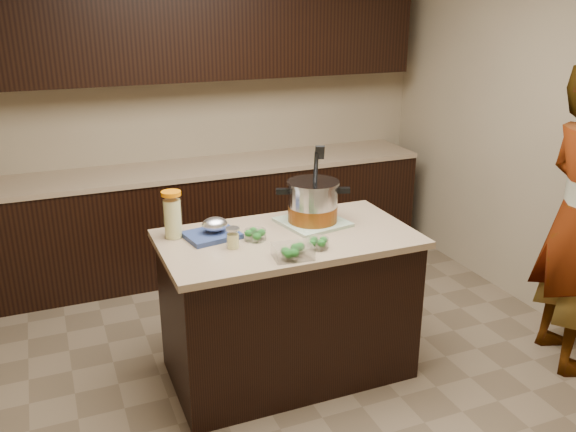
# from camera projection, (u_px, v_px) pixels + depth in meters

# --- Properties ---
(ground_plane) EXTENTS (4.00, 4.00, 0.00)m
(ground_plane) POSITION_uv_depth(u_px,v_px,m) (288.00, 370.00, 3.80)
(ground_plane) COLOR brown
(ground_plane) RESTS_ON ground
(room_shell) EXTENTS (4.04, 4.04, 2.72)m
(room_shell) POSITION_uv_depth(u_px,v_px,m) (288.00, 93.00, 3.22)
(room_shell) COLOR tan
(room_shell) RESTS_ON ground
(back_cabinets) EXTENTS (3.60, 0.63, 2.33)m
(back_cabinets) POSITION_uv_depth(u_px,v_px,m) (208.00, 159.00, 5.00)
(back_cabinets) COLOR black
(back_cabinets) RESTS_ON ground
(island) EXTENTS (1.46, 0.81, 0.90)m
(island) POSITION_uv_depth(u_px,v_px,m) (288.00, 305.00, 3.65)
(island) COLOR black
(island) RESTS_ON ground
(dish_towel) EXTENTS (0.42, 0.42, 0.02)m
(dish_towel) POSITION_uv_depth(u_px,v_px,m) (313.00, 222.00, 3.68)
(dish_towel) COLOR #5C895C
(dish_towel) RESTS_ON island
(stock_pot) EXTENTS (0.43, 0.40, 0.45)m
(stock_pot) POSITION_uv_depth(u_px,v_px,m) (313.00, 204.00, 3.64)
(stock_pot) COLOR #B7B7BC
(stock_pot) RESTS_ON dish_towel
(lemonade_pitcher) EXTENTS (0.12, 0.12, 0.27)m
(lemonade_pitcher) POSITION_uv_depth(u_px,v_px,m) (173.00, 216.00, 3.43)
(lemonade_pitcher) COLOR #DDD787
(lemonade_pitcher) RESTS_ON island
(mason_jar) EXTENTS (0.09, 0.09, 0.12)m
(mason_jar) POSITION_uv_depth(u_px,v_px,m) (233.00, 238.00, 3.31)
(mason_jar) COLOR #DDD787
(mason_jar) RESTS_ON island
(broccoli_tub_left) EXTENTS (0.16, 0.16, 0.06)m
(broccoli_tub_left) POSITION_uv_depth(u_px,v_px,m) (255.00, 235.00, 3.43)
(broccoli_tub_left) COLOR silver
(broccoli_tub_left) RESTS_ON island
(broccoli_tub_right) EXTENTS (0.14, 0.14, 0.06)m
(broccoli_tub_right) POSITION_uv_depth(u_px,v_px,m) (318.00, 244.00, 3.31)
(broccoli_tub_right) COLOR silver
(broccoli_tub_right) RESTS_ON island
(broccoli_tub_rect) EXTENTS (0.22, 0.17, 0.07)m
(broccoli_tub_rect) POSITION_uv_depth(u_px,v_px,m) (293.00, 252.00, 3.19)
(broccoli_tub_rect) COLOR silver
(broccoli_tub_rect) RESTS_ON island
(blue_tray) EXTENTS (0.33, 0.28, 0.11)m
(blue_tray) POSITION_uv_depth(u_px,v_px,m) (213.00, 231.00, 3.46)
(blue_tray) COLOR navy
(blue_tray) RESTS_ON island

